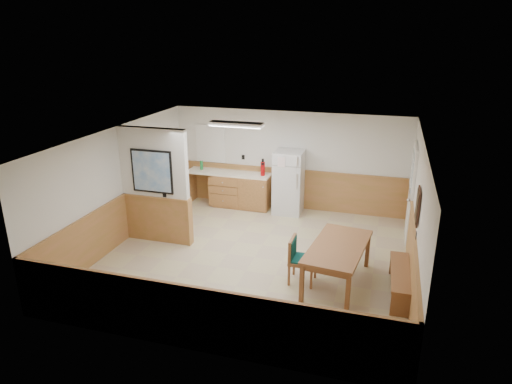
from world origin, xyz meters
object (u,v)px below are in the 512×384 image
(refrigerator, at_px, (289,182))
(fire_extinguisher, at_px, (263,168))
(dining_chair, at_px, (298,257))
(dining_bench, at_px, (400,276))
(soap_bottle, at_px, (201,165))
(dining_table, at_px, (338,250))

(refrigerator, bearing_deg, fire_extinguisher, 176.35)
(fire_extinguisher, bearing_deg, dining_chair, -56.51)
(refrigerator, distance_m, dining_bench, 4.23)
(soap_bottle, bearing_deg, dining_table, -39.19)
(dining_bench, relative_size, dining_chair, 1.76)
(fire_extinguisher, bearing_deg, refrigerator, 4.82)
(dining_chair, relative_size, fire_extinguisher, 1.96)
(dining_table, height_order, dining_chair, dining_chair)
(dining_table, bearing_deg, dining_chair, -162.16)
(dining_table, distance_m, dining_chair, 0.72)
(refrigerator, relative_size, fire_extinguisher, 3.67)
(dining_bench, height_order, soap_bottle, soap_bottle)
(dining_chair, height_order, soap_bottle, soap_bottle)
(dining_table, bearing_deg, dining_bench, 3.86)
(dining_chair, xyz_separation_m, soap_bottle, (-3.28, 3.37, 0.52))
(dining_bench, bearing_deg, soap_bottle, 145.55)
(refrigerator, xyz_separation_m, dining_table, (1.61, -3.16, -0.14))
(dining_table, xyz_separation_m, dining_bench, (1.09, -0.06, -0.32))
(dining_chair, bearing_deg, soap_bottle, 135.02)
(refrigerator, xyz_separation_m, fire_extinguisher, (-0.68, 0.04, 0.30))
(dining_chair, xyz_separation_m, fire_extinguisher, (-1.60, 3.33, 0.60))
(refrigerator, distance_m, fire_extinguisher, 0.74)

